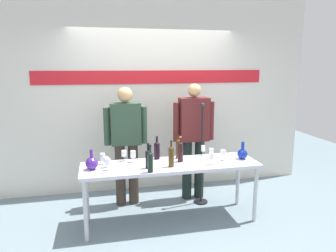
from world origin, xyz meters
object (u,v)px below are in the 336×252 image
at_px(wine_bottle_4, 180,151).
at_px(wine_glass_left_0, 106,160).
at_px(display_table, 171,169).
at_px(microphone_stand, 201,171).
at_px(wine_bottle_5, 171,156).
at_px(wine_bottle_3, 157,150).
at_px(decanter_blue_right, 242,153).
at_px(wine_glass_right_1, 211,157).
at_px(wine_bottle_0, 179,148).
at_px(wine_glass_right_2, 211,152).
at_px(wine_glass_left_3, 108,162).
at_px(decanter_blue_left, 92,163).
at_px(wine_glass_left_1, 103,157).
at_px(wine_glass_left_4, 133,154).
at_px(wine_glass_right_0, 203,149).
at_px(presenter_right, 194,134).
at_px(wine_bottle_2, 150,161).
at_px(wine_glass_left_2, 124,154).
at_px(wine_bottle_1, 148,158).
at_px(presenter_left, 126,139).
at_px(wine_glass_right_3, 223,153).

xyz_separation_m(wine_bottle_4, wine_glass_left_0, (-0.92, -0.03, -0.05)).
distance_m(display_table, microphone_stand, 0.73).
relative_size(wine_bottle_5, microphone_stand, 0.22).
bearing_deg(wine_bottle_3, decanter_blue_right, -12.81).
relative_size(wine_bottle_3, wine_glass_right_1, 2.08).
xyz_separation_m(wine_bottle_0, wine_bottle_3, (-0.29, 0.02, -0.01)).
bearing_deg(wine_glass_right_2, wine_glass_left_3, -172.61).
relative_size(decanter_blue_left, wine_bottle_4, 0.74).
bearing_deg(wine_glass_left_1, wine_bottle_0, 3.21).
height_order(wine_bottle_3, wine_glass_left_4, wine_bottle_3).
bearing_deg(wine_glass_right_0, decanter_blue_right, -29.78).
bearing_deg(wine_glass_left_1, decanter_blue_right, -5.49).
bearing_deg(presenter_right, wine_bottle_0, -128.75).
relative_size(display_table, wine_bottle_5, 6.81).
height_order(wine_bottle_2, wine_glass_left_2, wine_bottle_2).
bearing_deg(wine_bottle_1, wine_glass_left_4, 119.20).
distance_m(wine_bottle_5, wine_glass_left_0, 0.78).
height_order(decanter_blue_left, wine_glass_right_1, decanter_blue_left).
bearing_deg(wine_glass_left_0, wine_glass_right_1, -7.74).
xyz_separation_m(presenter_left, microphone_stand, (1.04, -0.20, -0.48)).
height_order(wine_bottle_5, wine_glass_left_2, wine_bottle_5).
distance_m(presenter_left, wine_glass_left_2, 0.41).
height_order(decanter_blue_left, wine_glass_right_2, decanter_blue_left).
bearing_deg(wine_bottle_4, wine_glass_right_1, -30.48).
relative_size(decanter_blue_left, wine_glass_right_0, 1.72).
xyz_separation_m(decanter_blue_left, wine_glass_right_1, (1.43, -0.13, 0.02)).
bearing_deg(wine_bottle_0, presenter_left, 147.41).
bearing_deg(wine_glass_left_2, microphone_stand, 9.56).
relative_size(wine_bottle_4, wine_glass_left_4, 2.20).
bearing_deg(microphone_stand, wine_bottle_4, -137.81).
relative_size(wine_bottle_2, wine_bottle_5, 0.99).
height_order(wine_glass_right_1, microphone_stand, microphone_stand).
bearing_deg(wine_bottle_1, decanter_blue_right, 4.29).
distance_m(wine_bottle_1, wine_glass_right_3, 0.99).
distance_m(wine_glass_left_3, microphone_stand, 1.46).
xyz_separation_m(presenter_left, wine_glass_left_1, (-0.33, -0.47, -0.10)).
bearing_deg(wine_glass_left_0, decanter_blue_left, -166.67).
bearing_deg(wine_glass_left_3, microphone_stand, 20.89).
xyz_separation_m(wine_bottle_4, wine_glass_right_0, (0.37, 0.19, -0.04)).
bearing_deg(display_table, wine_glass_left_4, 160.06).
bearing_deg(wine_glass_left_3, wine_glass_right_0, 14.08).
relative_size(wine_bottle_5, wine_glass_left_0, 2.53).
bearing_deg(wine_glass_right_1, wine_bottle_0, 131.91).
bearing_deg(wine_glass_right_1, display_table, 163.33).
bearing_deg(wine_glass_right_3, wine_bottle_2, -166.38).
bearing_deg(wine_bottle_5, decanter_blue_left, 173.63).
height_order(wine_bottle_5, wine_glass_left_1, wine_bottle_5).
bearing_deg(presenter_left, decanter_blue_right, -23.88).
height_order(wine_bottle_0, wine_glass_right_2, wine_bottle_0).
relative_size(wine_glass_left_0, wine_glass_left_1, 0.92).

